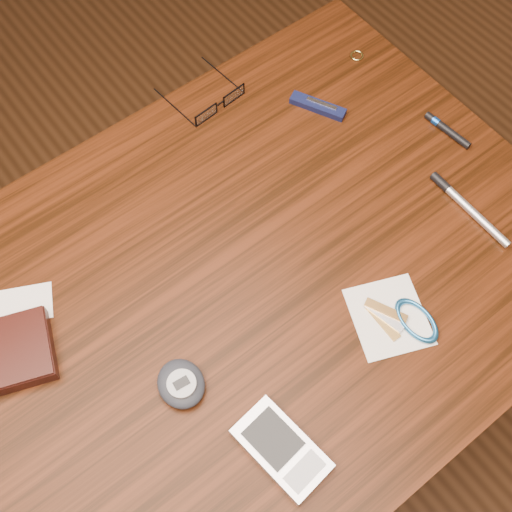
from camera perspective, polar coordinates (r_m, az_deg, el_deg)
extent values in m
plane|color=#472814|center=(1.61, -1.24, -14.14)|extent=(3.80, 3.80, 0.00)
cube|color=#351508|center=(0.91, -2.13, -3.48)|extent=(1.00, 0.70, 0.03)
cylinder|color=#4C2814|center=(1.50, 5.39, 8.64)|extent=(0.05, 0.05, 0.71)
cube|color=black|center=(0.91, -21.34, -8.18)|extent=(0.15, 0.13, 0.02)
cube|color=black|center=(0.90, -21.61, -7.90)|extent=(0.14, 0.13, 0.00)
cube|color=silver|center=(0.95, -20.39, -4.14)|extent=(0.11, 0.09, 0.00)
cube|color=black|center=(1.05, -4.45, 12.41)|extent=(0.04, 0.01, 0.02)
cube|color=silver|center=(1.05, -4.45, 12.41)|extent=(0.04, 0.00, 0.02)
cylinder|color=black|center=(1.08, -7.23, 12.98)|extent=(0.01, 0.11, 0.00)
cube|color=black|center=(1.08, -1.98, 14.07)|extent=(0.04, 0.01, 0.02)
cube|color=silver|center=(1.08, -1.98, 14.07)|extent=(0.04, 0.00, 0.02)
cylinder|color=black|center=(1.12, -2.98, 15.80)|extent=(0.01, 0.11, 0.00)
cube|color=black|center=(1.06, -3.22, 13.38)|extent=(0.01, 0.00, 0.00)
torus|color=#CBBB61|center=(1.16, 8.95, 17.19)|extent=(0.03, 0.03, 0.00)
cube|color=#B9B9BD|center=(0.82, 2.28, -16.77)|extent=(0.08, 0.13, 0.02)
cube|color=black|center=(0.82, 1.52, -15.91)|extent=(0.06, 0.07, 0.00)
cube|color=#9B9CA2|center=(0.81, 4.35, -18.54)|extent=(0.05, 0.03, 0.00)
ellipsoid|color=#21232B|center=(0.84, -6.68, -11.21)|extent=(0.07, 0.08, 0.02)
cylinder|color=#94979B|center=(0.83, -6.63, -11.20)|extent=(0.04, 0.04, 0.00)
cube|color=black|center=(0.83, -6.65, -11.15)|extent=(0.02, 0.01, 0.00)
cube|color=silver|center=(0.90, 11.72, -5.31)|extent=(0.13, 0.14, 0.00)
torus|color=#1F629E|center=(0.90, 14.07, -5.58)|extent=(0.06, 0.06, 0.01)
cube|color=#A97F3C|center=(0.89, 11.21, -5.76)|extent=(0.02, 0.06, 0.00)
cube|color=silver|center=(0.89, 11.35, -5.26)|extent=(0.02, 0.06, 0.00)
cube|color=olive|center=(0.90, 11.49, -4.77)|extent=(0.04, 0.06, 0.00)
cube|color=#101633|center=(1.07, 5.52, 13.12)|extent=(0.06, 0.09, 0.01)
cube|color=silver|center=(1.07, 5.87, 13.36)|extent=(0.03, 0.05, 0.00)
cylinder|color=silver|center=(1.00, 18.45, 3.97)|extent=(0.01, 0.15, 0.01)
cylinder|color=black|center=(1.02, 16.09, 6.34)|extent=(0.01, 0.03, 0.01)
cylinder|color=black|center=(1.08, 16.66, 10.66)|extent=(0.02, 0.09, 0.01)
cylinder|color=blue|center=(1.09, 15.70, 11.44)|extent=(0.01, 0.01, 0.01)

